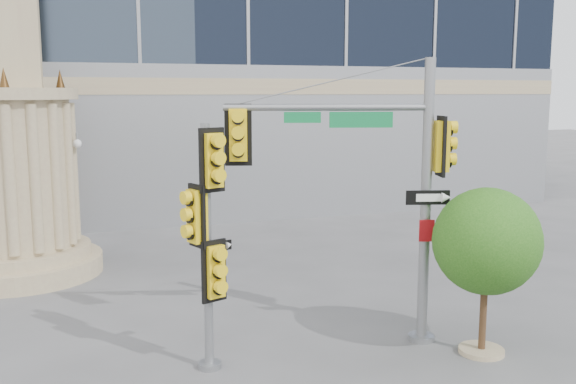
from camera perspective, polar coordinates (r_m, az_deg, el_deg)
name	(u,v)px	position (r m, az deg, el deg)	size (l,w,h in m)	color
ground	(356,378)	(11.84, 6.09, -16.11)	(120.00, 120.00, 0.00)	#545456
monument	(8,72)	(18.74, -23.66, 9.75)	(4.40, 4.40, 16.60)	tan
main_signal_pole	(375,170)	(12.57, 7.77, 1.96)	(4.27, 1.55, 5.64)	slate
secondary_signal_pole	(208,229)	(11.32, -7.15, -3.29)	(0.84, 0.60, 4.46)	slate
street_tree	(488,245)	(12.71, 17.33, -4.56)	(2.07, 2.03, 3.23)	tan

